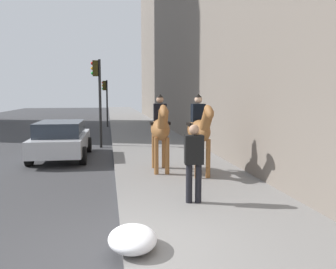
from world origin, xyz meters
The scene contains 8 objects.
sidewalk_slab centered at (0.00, -1.96, 0.06)m, with size 120.00×3.92×0.12m, color slate.
mounted_horse_near centered at (5.33, -1.37, 1.44)m, with size 2.15×0.63×2.34m.
mounted_horse_far centered at (4.68, -2.40, 1.44)m, with size 2.15×0.61×2.35m.
pedestrian_greeting centered at (2.13, -1.62, 1.10)m, with size 0.30×0.43×1.70m.
car_near_lane centered at (8.69, 1.94, 0.76)m, with size 4.36×2.09×1.44m.
traffic_light_near_curb centered at (11.34, 0.60, 2.68)m, with size 0.20×0.44×4.00m.
traffic_light_far_curb centered at (21.88, 0.31, 2.35)m, with size 0.20×0.44×3.48m.
snow_pile_near centered at (0.02, -0.15, 0.29)m, with size 0.96×0.74×0.33m, color white.
Camera 1 is at (-5.15, 0.18, 2.46)m, focal length 37.98 mm.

